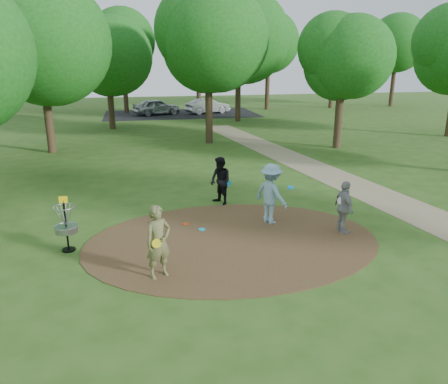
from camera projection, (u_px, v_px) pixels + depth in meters
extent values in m
plane|color=#2D5119|center=(233.00, 241.00, 12.45)|extent=(100.00, 100.00, 0.00)
cylinder|color=#47301C|center=(233.00, 241.00, 12.45)|extent=(8.40, 8.40, 0.02)
cube|color=#8C7A5B|center=(397.00, 204.00, 15.61)|extent=(7.55, 39.89, 0.01)
cube|color=black|center=(181.00, 114.00, 40.90)|extent=(14.00, 8.00, 0.01)
imported|color=brown|center=(158.00, 242.00, 10.16)|extent=(0.77, 0.67, 1.79)
cylinder|color=yellow|center=(157.00, 243.00, 9.96)|extent=(0.22, 0.04, 0.22)
imported|color=#81ABC0|center=(271.00, 194.00, 13.56)|extent=(1.22, 1.42, 1.91)
cylinder|color=#0E9CEE|center=(291.00, 187.00, 13.67)|extent=(0.22, 0.22, 0.08)
imported|color=black|center=(220.00, 181.00, 15.36)|extent=(0.94, 1.03, 1.70)
cylinder|color=#0DA8EA|center=(228.00, 183.00, 15.44)|extent=(0.23, 0.09, 0.22)
imported|color=#97989A|center=(344.00, 208.00, 12.79)|extent=(0.43, 0.96, 1.60)
cylinder|color=white|center=(341.00, 201.00, 12.67)|extent=(0.23, 0.08, 0.22)
cylinder|color=#1AAFD7|center=(202.00, 229.00, 13.21)|extent=(0.22, 0.22, 0.02)
cylinder|color=#B83912|center=(186.00, 224.00, 13.65)|extent=(0.22, 0.22, 0.02)
imported|color=#A2A5A9|center=(157.00, 107.00, 39.93)|extent=(4.59, 3.00, 1.45)
imported|color=#A2A3A9|center=(208.00, 106.00, 40.91)|extent=(4.39, 2.69, 1.36)
cylinder|color=black|center=(66.00, 227.00, 11.64)|extent=(0.05, 0.05, 1.35)
cylinder|color=black|center=(69.00, 250.00, 11.83)|extent=(0.36, 0.36, 0.04)
cylinder|color=gray|center=(67.00, 229.00, 11.66)|extent=(0.60, 0.60, 0.16)
torus|color=gray|center=(66.00, 226.00, 11.63)|extent=(0.63, 0.63, 0.03)
torus|color=gray|center=(64.00, 207.00, 11.47)|extent=(0.58, 0.58, 0.02)
cube|color=yellow|center=(63.00, 200.00, 11.41)|extent=(0.22, 0.02, 0.18)
cylinder|color=#332316|center=(49.00, 118.00, 23.60)|extent=(0.44, 0.44, 3.80)
sphere|color=#174F15|center=(40.00, 46.00, 22.51)|extent=(6.49, 6.49, 6.49)
cylinder|color=#332316|center=(209.00, 109.00, 26.26)|extent=(0.44, 0.44, 4.18)
sphere|color=#174F15|center=(208.00, 43.00, 25.16)|extent=(6.05, 6.05, 6.05)
cylinder|color=#332316|center=(339.00, 116.00, 24.93)|extent=(0.44, 0.44, 3.61)
sphere|color=#174F15|center=(343.00, 61.00, 24.03)|extent=(4.52, 4.52, 4.52)
cylinder|color=#332316|center=(111.00, 105.00, 31.73)|extent=(0.44, 0.44, 3.42)
sphere|color=#174F15|center=(108.00, 59.00, 30.78)|extent=(5.51, 5.51, 5.51)
cylinder|color=#332316|center=(238.00, 94.00, 35.44)|extent=(0.44, 0.44, 4.37)
sphere|color=#174F15|center=(238.00, 40.00, 34.22)|extent=(7.12, 7.12, 7.12)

